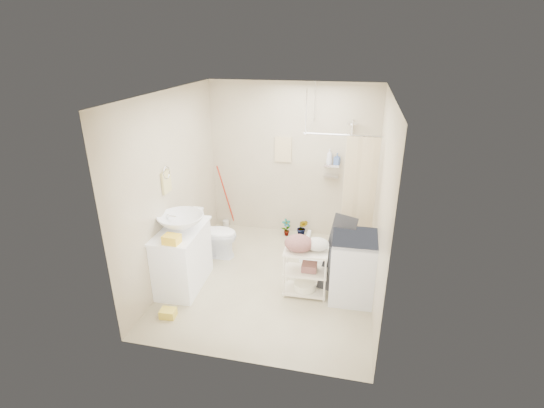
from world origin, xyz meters
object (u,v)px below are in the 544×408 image
Objects in this scene: washing_machine at (354,267)px; laundry_rack at (305,268)px; vanity at (183,258)px; toilet at (213,234)px.

washing_machine is 0.63m from laundry_rack.
laundry_rack is at bearing -174.99° from washing_machine.
vanity is at bearing -176.39° from laundry_rack.
toilet is at bearing 153.81° from laundry_rack.
vanity is 0.87m from toilet.
vanity is 1.24× the size of laundry_rack.
vanity reaches higher than laundry_rack.
toilet is 1.70m from laundry_rack.
vanity is 1.10× the size of washing_machine.
vanity is 1.68m from laundry_rack.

